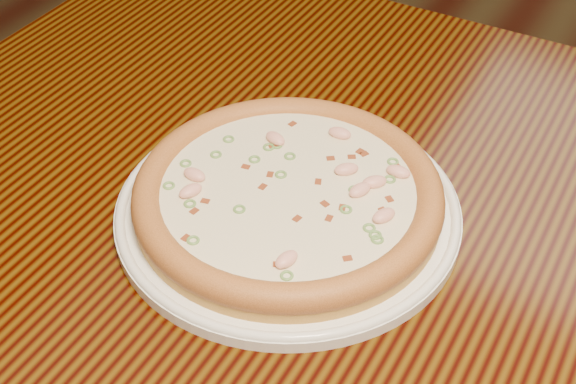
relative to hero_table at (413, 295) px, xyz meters
The scene contains 3 objects.
hero_table is the anchor object (origin of this frame).
plate 0.17m from the hero_table, 157.38° to the right, with size 0.33×0.33×0.02m.
pizza 0.18m from the hero_table, 157.41° to the right, with size 0.30×0.30×0.03m.
Camera 1 is at (-0.02, -1.04, 1.28)m, focal length 50.00 mm.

